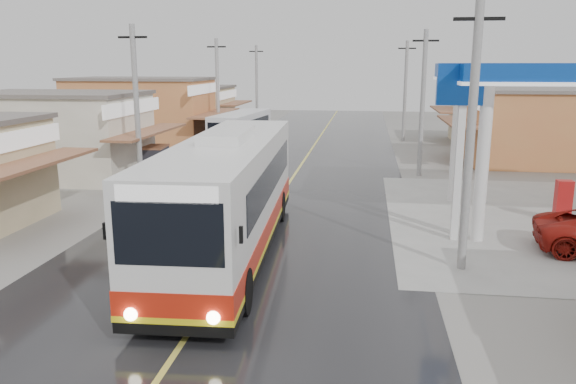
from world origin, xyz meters
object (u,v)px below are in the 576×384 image
cyclist (170,194)px  tricycle_near (154,158)px  second_bus (241,130)px  coach_bus (229,195)px

cyclist → tricycle_near: 8.52m
second_bus → cyclist: second_bus is taller
coach_bus → second_bus: coach_bus is taller
coach_bus → second_bus: size_ratio=1.57×
second_bus → tricycle_near: second_bus is taller
second_bus → cyclist: (0.69, -17.17, -0.76)m
second_bus → cyclist: bearing=-82.1°
coach_bus → tricycle_near: (-7.58, 12.89, -1.05)m
coach_bus → cyclist: size_ratio=6.08×
coach_bus → cyclist: bearing=124.5°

